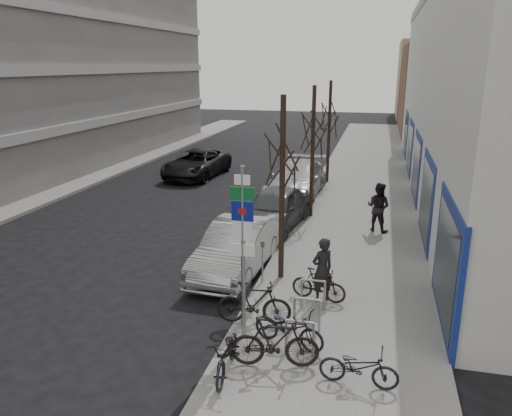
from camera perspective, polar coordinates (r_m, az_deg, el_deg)
The scene contains 25 objects.
ground at distance 12.96m, azimuth -11.98°, elevation -13.28°, with size 120.00×120.00×0.00m, color black.
sidewalk_east at distance 21.03m, azimuth 11.37°, elevation -1.40°, with size 5.00×70.00×0.15m, color slate.
sidewalk_west at distance 26.53m, azimuth -24.26°, elevation 1.12°, with size 3.00×70.00×0.15m, color slate.
brick_building_far at distance 50.74m, azimuth 23.27°, elevation 12.25°, with size 12.00×14.00×8.00m, color brown.
tan_building_far at distance 65.64m, azimuth 21.77°, elevation 13.43°, with size 13.00×12.00×9.00m, color #937A5B.
highway_sign_pole at distance 11.13m, azimuth -1.51°, elevation -4.01°, with size 0.55×0.10×4.20m.
bike_rack at distance 12.15m, azimuth 5.85°, elevation -11.56°, with size 0.66×2.26×0.83m.
tree_near at distance 14.00m, azimuth 3.07°, elevation 7.12°, with size 1.80×1.80×5.50m.
tree_mid at distance 20.37m, azimuth 6.59°, elevation 9.85°, with size 1.80×1.80×5.50m.
tree_far at distance 26.80m, azimuth 8.45°, elevation 11.26°, with size 1.80×1.80×5.50m.
meter_front at distance 14.47m, azimuth 0.75°, elevation -5.68°, with size 0.10×0.08×1.27m.
meter_mid at distance 19.58m, azimuth 4.41°, elevation 0.14°, with size 0.10×0.08×1.27m.
meter_back at distance 24.86m, azimuth 6.54°, elevation 3.52°, with size 0.10×0.08×1.27m.
bike_near_left at distance 10.56m, azimuth -3.28°, elevation -16.02°, with size 0.52×1.71×1.04m, color black.
bike_near_right at distance 10.76m, azimuth 2.17°, elevation -15.04°, with size 0.56×1.88×1.14m, color black.
bike_mid_curb at distance 11.50m, azimuth 3.80°, elevation -13.13°, with size 0.52×1.72×1.05m, color black.
bike_mid_inner at distance 12.33m, azimuth -0.24°, elevation -10.75°, with size 0.55×1.85×1.13m, color black.
bike_far_curb at distance 10.45m, azimuth 11.69°, elevation -17.04°, with size 0.47×1.57×0.96m, color black.
bike_far_inner at distance 13.62m, azimuth 7.18°, elevation -8.64°, with size 0.45×1.52×0.92m, color black.
parked_car_front at distance 15.59m, azimuth -2.24°, elevation -4.55°, with size 1.67×4.79×1.58m, color #A7A7AC.
parked_car_mid at distance 19.61m, azimuth 2.18°, elevation -0.09°, with size 1.94×4.82×1.64m, color #47484C.
parked_car_back at distance 24.51m, azimuth 4.64°, elevation 3.23°, with size 2.37×5.83×1.69m, color #B3B3B8.
lane_car at distance 29.12m, azimuth -6.81°, elevation 5.06°, with size 2.55×5.52×1.53m, color black.
pedestrian_near at distance 13.46m, azimuth 7.58°, elevation -6.99°, with size 0.65×0.43×1.78m, color black.
pedestrian_far at distance 19.42m, azimuth 13.80°, elevation 0.15°, with size 0.70×0.48×1.91m, color black.
Camera 1 is at (5.19, -10.08, 6.28)m, focal length 35.00 mm.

